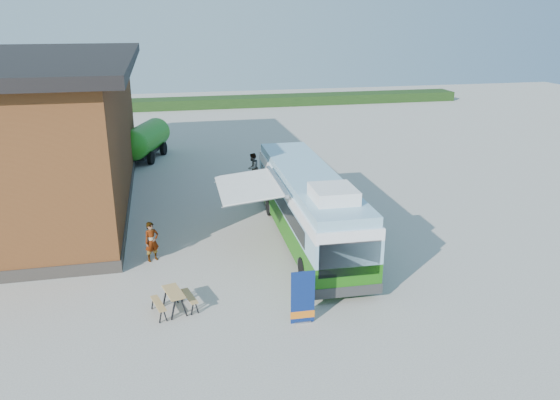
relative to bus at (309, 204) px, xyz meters
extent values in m
plane|color=#BCB7AD|center=(-1.38, -1.50, -1.70)|extent=(100.00, 100.00, 0.00)
cube|color=brown|center=(-11.88, 8.50, 1.80)|extent=(8.00, 20.00, 7.00)
cube|color=black|center=(-11.88, 8.50, 5.55)|extent=(9.60, 21.20, 0.50)
cube|color=#332D28|center=(-11.88, 8.50, -1.45)|extent=(8.10, 20.10, 0.50)
cube|color=#264419|center=(6.62, 36.50, -1.20)|extent=(40.00, 3.00, 1.00)
cube|color=#287713|center=(0.00, 0.07, -0.83)|extent=(2.65, 11.57, 1.06)
cube|color=#85B6D0|center=(0.00, 0.07, 0.13)|extent=(2.65, 11.57, 0.86)
cube|color=black|center=(-1.18, 0.58, 0.13)|extent=(0.25, 9.60, 0.67)
cube|color=black|center=(1.20, 0.53, 0.13)|extent=(0.25, 9.60, 0.67)
cube|color=white|center=(0.00, 0.07, 0.78)|extent=(2.65, 11.57, 0.43)
cube|color=#85B6D0|center=(0.00, 0.07, 1.18)|extent=(2.50, 11.38, 0.38)
cube|color=white|center=(-0.08, -3.58, 1.62)|extent=(1.57, 1.76, 0.48)
cube|color=black|center=(-0.12, -5.66, -0.02)|extent=(2.16, 0.11, 1.25)
cube|color=#2D2D2D|center=(-0.12, -5.61, -1.22)|extent=(2.45, 0.25, 0.38)
cube|color=#2D2D2D|center=(0.12, 5.75, -1.22)|extent=(2.45, 0.25, 0.38)
cylinder|color=black|center=(-1.16, -3.75, -1.22)|extent=(0.31, 0.97, 0.96)
cylinder|color=black|center=(1.00, -3.79, -1.22)|extent=(0.31, 0.97, 0.96)
cylinder|color=black|center=(-1.01, 3.45, -1.22)|extent=(0.31, 0.97, 0.96)
cylinder|color=black|center=(1.15, 3.41, -1.22)|extent=(0.31, 0.97, 0.96)
cube|color=white|center=(-2.63, 0.06, 0.86)|extent=(2.54, 4.00, 0.31)
cube|color=#A5A8AD|center=(-1.39, 0.03, 1.04)|extent=(0.24, 4.25, 0.15)
cylinder|color=#A5A8AD|center=(-2.66, -1.61, 0.76)|extent=(2.56, 0.10, 0.32)
cylinder|color=#A5A8AD|center=(-2.59, 1.73, 0.76)|extent=(2.56, 0.10, 0.32)
cube|color=navy|center=(-1.95, -6.49, -0.78)|extent=(0.78, 0.05, 1.83)
cube|color=orange|center=(-1.95, -6.49, -1.40)|extent=(0.79, 0.05, 0.26)
cube|color=#A5A8AD|center=(-1.95, -6.49, -1.67)|extent=(0.55, 0.19, 0.05)
cylinder|color=#A5A8AD|center=(-1.95, -6.47, -0.78)|extent=(0.02, 0.02, 1.83)
cube|color=#A98250|center=(-5.96, -4.89, -0.97)|extent=(0.77, 1.25, 0.04)
cube|color=#A98250|center=(-6.47, -5.03, -1.26)|extent=(0.53, 1.19, 0.04)
cube|color=#A98250|center=(-5.44, -4.76, -1.26)|extent=(0.53, 1.19, 0.04)
cube|color=black|center=(-6.00, -5.41, -1.34)|extent=(0.06, 0.06, 0.72)
cube|color=black|center=(-5.66, -5.32, -1.34)|extent=(0.06, 0.06, 0.72)
cube|color=black|center=(-6.25, -4.47, -1.34)|extent=(0.06, 0.06, 0.72)
cube|color=black|center=(-5.91, -4.38, -1.34)|extent=(0.06, 0.06, 0.72)
imported|color=#999999|center=(-6.67, -0.66, -0.88)|extent=(0.71, 0.62, 1.64)
imported|color=#999999|center=(-0.92, 9.03, -0.82)|extent=(1.06, 1.08, 1.76)
cylinder|color=#238618|center=(-7.08, 15.92, -0.24)|extent=(3.26, 4.71, 1.94)
sphere|color=#238618|center=(-7.79, 13.88, -0.24)|extent=(1.94, 1.94, 1.94)
sphere|color=#238618|center=(-6.36, 17.95, -0.24)|extent=(1.94, 1.94, 1.94)
cube|color=black|center=(-7.08, 15.92, -1.10)|extent=(2.72, 4.70, 0.22)
cube|color=black|center=(-8.01, 13.27, -1.16)|extent=(0.55, 1.26, 0.11)
cylinder|color=black|center=(-8.22, 14.94, -1.27)|extent=(0.54, 0.90, 0.86)
cylinder|color=black|center=(-6.79, 14.44, -1.27)|extent=(0.54, 0.90, 0.86)
cylinder|color=black|center=(-7.36, 17.39, -1.27)|extent=(0.54, 0.90, 0.86)
cylinder|color=black|center=(-5.94, 16.89, -1.27)|extent=(0.54, 0.90, 0.86)
camera|label=1|loc=(-5.96, -21.36, 7.80)|focal=35.00mm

